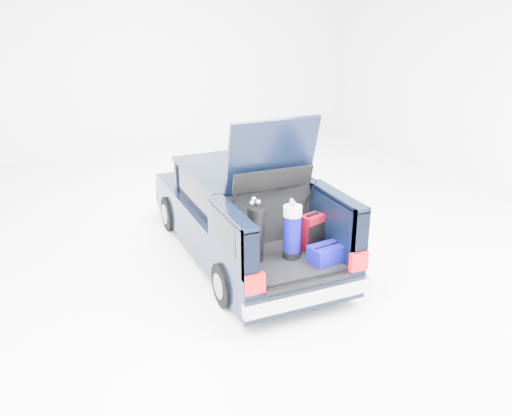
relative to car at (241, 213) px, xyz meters
name	(u,v)px	position (x,y,z in m)	size (l,w,h in m)	color
ground	(244,254)	(0.00, -0.11, -0.67)	(14.00, 14.00, 0.00)	white
car	(241,213)	(0.00, 0.00, 0.00)	(1.87, 4.65, 2.47)	black
red_suitcase	(312,232)	(0.50, -1.44, 0.17)	(0.36, 0.30, 0.52)	maroon
black_golf_bag	(255,234)	(-0.40, -1.50, 0.34)	(0.32, 0.38, 0.91)	black
blue_golf_bag	(292,231)	(0.11, -1.58, 0.31)	(0.33, 0.33, 0.85)	black
blue_duffel	(327,253)	(0.49, -1.89, 0.04)	(0.51, 0.37, 0.25)	#090579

